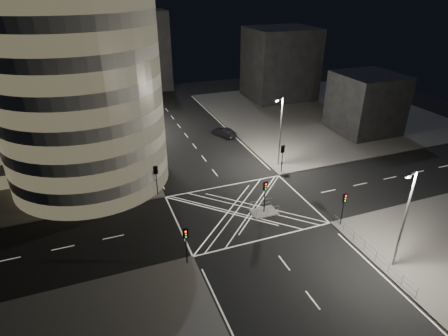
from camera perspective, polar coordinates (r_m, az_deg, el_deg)
name	(u,v)px	position (r m, az deg, el deg)	size (l,w,h in m)	color
ground	(243,209)	(44.76, 2.92, -6.32)	(120.00, 120.00, 0.00)	black
sidewalk_far_left	(1,155)	(67.22, -30.82, 1.66)	(42.00, 42.00, 0.15)	#595754
sidewalk_far_right	(321,112)	(79.38, 14.59, 8.19)	(42.00, 42.00, 0.15)	#595754
central_island	(264,212)	(44.33, 6.09, -6.70)	(3.00, 2.00, 0.15)	slate
office_tower_curved	(38,82)	(54.42, -26.48, 11.62)	(30.00, 29.00, 27.20)	#9B9892
office_block_rear	(40,61)	(77.55, -26.24, 14.42)	(24.00, 16.00, 22.00)	#9B9892
building_right_far	(280,63)	(86.53, 8.54, 15.49)	(14.00, 12.00, 15.00)	black
building_right_near	(366,103)	(70.32, 20.79, 9.26)	(10.00, 10.00, 10.00)	black
building_far_end	(130,52)	(94.09, -14.17, 16.75)	(18.00, 8.00, 18.00)	black
tree_a	(138,158)	(47.77, -13.00, 1.51)	(4.59, 4.59, 7.04)	black
tree_b	(130,137)	(53.04, -14.10, 4.67)	(5.26, 5.26, 8.00)	black
tree_c	(125,123)	(58.68, -14.91, 6.60)	(3.82, 3.82, 7.04)	black
tree_d	(120,113)	(64.42, -15.58, 8.10)	(4.41, 4.41, 7.13)	black
tree_e	(116,105)	(70.26, -16.12, 9.21)	(3.44, 3.44, 6.15)	black
traffic_signal_fl	(156,175)	(46.75, -10.32, -1.05)	(0.55, 0.22, 4.00)	black
traffic_signal_nl	(186,240)	(35.47, -5.84, -10.80)	(0.55, 0.22, 4.00)	black
traffic_signal_fr	(283,154)	(52.21, 8.91, 2.18)	(0.55, 0.22, 4.00)	black
traffic_signal_nr	(344,203)	(42.41, 17.79, -5.15)	(0.55, 0.22, 4.00)	black
traffic_signal_island	(265,191)	(42.82, 6.27, -3.54)	(0.55, 0.22, 4.00)	black
street_lamp_left_near	(141,141)	(50.22, -12.47, 4.10)	(1.25, 0.25, 10.00)	slate
street_lamp_left_far	(124,102)	(67.12, -15.07, 9.65)	(1.25, 0.25, 10.00)	slate
street_lamp_right_far	(280,130)	(53.24, 8.57, 5.78)	(1.25, 0.25, 10.00)	slate
street_lamp_right_near	(404,218)	(37.17, 25.79, -6.84)	(1.25, 0.25, 10.00)	slate
railing_near_right	(370,251)	(40.16, 21.38, -11.68)	(0.06, 11.70, 1.10)	slate
railing_island_south	(268,212)	(43.32, 6.66, -6.63)	(2.80, 0.06, 1.10)	slate
railing_island_north	(261,204)	(44.66, 5.62, -5.44)	(2.80, 0.06, 1.10)	slate
sedan	(224,132)	(64.80, -0.01, 5.46)	(1.57, 4.50, 1.48)	black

